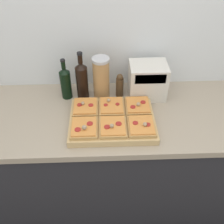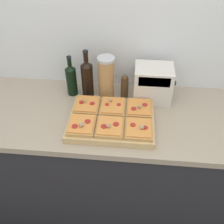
# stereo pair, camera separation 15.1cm
# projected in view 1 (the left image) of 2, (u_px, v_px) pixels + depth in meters

# --- Properties ---
(wall_back) EXTENTS (6.00, 0.06, 2.50)m
(wall_back) POSITION_uv_depth(u_px,v_px,m) (119.00, 38.00, 1.66)
(wall_back) COLOR silver
(wall_back) RESTS_ON ground_plane
(kitchen_counter) EXTENTS (2.63, 0.67, 0.92)m
(kitchen_counter) POSITION_uv_depth(u_px,v_px,m) (120.00, 161.00, 1.90)
(kitchen_counter) COLOR #232328
(kitchen_counter) RESTS_ON ground_plane
(cutting_board) EXTENTS (0.49, 0.37, 0.04)m
(cutting_board) POSITION_uv_depth(u_px,v_px,m) (112.00, 121.00, 1.52)
(cutting_board) COLOR tan
(cutting_board) RESTS_ON kitchen_counter
(pizza_slice_back_left) EXTENTS (0.15, 0.17, 0.05)m
(pizza_slice_back_left) POSITION_uv_depth(u_px,v_px,m) (85.00, 107.00, 1.56)
(pizza_slice_back_left) COLOR tan
(pizza_slice_back_left) RESTS_ON cutting_board
(pizza_slice_back_center) EXTENTS (0.15, 0.17, 0.05)m
(pizza_slice_back_center) POSITION_uv_depth(u_px,v_px,m) (112.00, 106.00, 1.56)
(pizza_slice_back_center) COLOR tan
(pizza_slice_back_center) RESTS_ON cutting_board
(pizza_slice_back_right) EXTENTS (0.15, 0.17, 0.05)m
(pizza_slice_back_right) POSITION_uv_depth(u_px,v_px,m) (138.00, 106.00, 1.57)
(pizza_slice_back_right) COLOR tan
(pizza_slice_back_right) RESTS_ON cutting_board
(pizza_slice_front_left) EXTENTS (0.15, 0.17, 0.05)m
(pizza_slice_front_left) POSITION_uv_depth(u_px,v_px,m) (84.00, 128.00, 1.42)
(pizza_slice_front_left) COLOR tan
(pizza_slice_front_left) RESTS_ON cutting_board
(pizza_slice_front_center) EXTENTS (0.15, 0.17, 0.05)m
(pizza_slice_front_center) POSITION_uv_depth(u_px,v_px,m) (113.00, 127.00, 1.43)
(pizza_slice_front_center) COLOR tan
(pizza_slice_front_center) RESTS_ON cutting_board
(pizza_slice_front_right) EXTENTS (0.15, 0.17, 0.05)m
(pizza_slice_front_right) POSITION_uv_depth(u_px,v_px,m) (141.00, 126.00, 1.43)
(pizza_slice_front_right) COLOR tan
(pizza_slice_front_right) RESTS_ON cutting_board
(olive_oil_bottle) EXTENTS (0.07, 0.07, 0.27)m
(olive_oil_bottle) POSITION_uv_depth(u_px,v_px,m) (66.00, 82.00, 1.65)
(olive_oil_bottle) COLOR black
(olive_oil_bottle) RESTS_ON kitchen_counter
(wine_bottle) EXTENTS (0.08, 0.08, 0.32)m
(wine_bottle) POSITION_uv_depth(u_px,v_px,m) (82.00, 80.00, 1.64)
(wine_bottle) COLOR black
(wine_bottle) RESTS_ON kitchen_counter
(grain_jar_tall) EXTENTS (0.11, 0.11, 0.28)m
(grain_jar_tall) POSITION_uv_depth(u_px,v_px,m) (101.00, 78.00, 1.64)
(grain_jar_tall) COLOR #AD7F4C
(grain_jar_tall) RESTS_ON kitchen_counter
(pepper_mill) EXTENTS (0.05, 0.05, 0.16)m
(pepper_mill) POSITION_uv_depth(u_px,v_px,m) (120.00, 85.00, 1.68)
(pepper_mill) COLOR #47331E
(pepper_mill) RESTS_ON kitchen_counter
(toaster_oven) EXTENTS (0.26, 0.18, 0.23)m
(toaster_oven) POSITION_uv_depth(u_px,v_px,m) (148.00, 80.00, 1.66)
(toaster_oven) COLOR beige
(toaster_oven) RESTS_ON kitchen_counter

